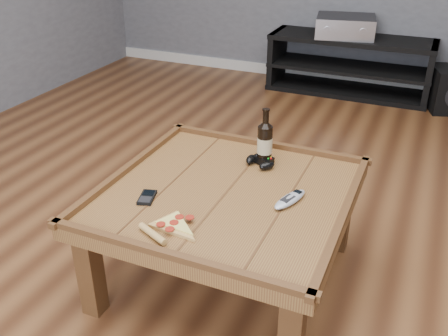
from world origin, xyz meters
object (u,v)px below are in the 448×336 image
at_px(remote_control, 290,199).
at_px(av_receiver, 345,26).
at_px(game_controller, 261,161).
at_px(pizza_slice, 171,226).
at_px(coffee_table, 227,203).
at_px(smartphone, 147,197).
at_px(media_console, 349,66).
at_px(beer_bottle, 265,142).

distance_m(remote_control, av_receiver, 2.75).
bearing_deg(game_controller, pizza_slice, -83.03).
height_order(coffee_table, av_receiver, av_receiver).
bearing_deg(coffee_table, smartphone, -146.14).
bearing_deg(pizza_slice, smartphone, 167.40).
bearing_deg(media_console, beer_bottle, -88.74).
bearing_deg(av_receiver, remote_control, -93.62).
xyz_separation_m(remote_control, av_receiver, (-0.34, 2.72, 0.12)).
distance_m(beer_bottle, av_receiver, 2.44).
distance_m(game_controller, smartphone, 0.57).
bearing_deg(media_console, coffee_table, -90.00).
relative_size(game_controller, av_receiver, 0.27).
height_order(pizza_slice, remote_control, remote_control).
distance_m(coffee_table, remote_control, 0.28).
distance_m(media_console, remote_control, 2.75).
bearing_deg(remote_control, pizza_slice, -116.47).
xyz_separation_m(game_controller, pizza_slice, (-0.13, -0.61, -0.01)).
distance_m(coffee_table, game_controller, 0.29).
distance_m(coffee_table, beer_bottle, 0.35).
height_order(beer_bottle, av_receiver, beer_bottle).
height_order(media_console, beer_bottle, beer_bottle).
relative_size(beer_bottle, pizza_slice, 0.88).
distance_m(coffee_table, pizza_slice, 0.35).
relative_size(beer_bottle, game_controller, 1.77).
relative_size(coffee_table, smartphone, 8.62).
xyz_separation_m(game_controller, remote_control, (0.22, -0.26, -0.01)).
xyz_separation_m(coffee_table, media_console, (0.00, 2.75, -0.15)).
height_order(game_controller, av_receiver, av_receiver).
xyz_separation_m(beer_bottle, game_controller, (-0.01, -0.03, -0.09)).
relative_size(beer_bottle, smartphone, 2.23).
bearing_deg(smartphone, game_controller, 39.51).
height_order(beer_bottle, game_controller, beer_bottle).
bearing_deg(remote_control, av_receiver, 115.62).
bearing_deg(beer_bottle, pizza_slice, -102.40).
relative_size(game_controller, pizza_slice, 0.50).
relative_size(media_console, smartphone, 11.72).
bearing_deg(pizza_slice, coffee_table, 99.80).
xyz_separation_m(smartphone, remote_control, (0.54, 0.21, 0.01)).
bearing_deg(coffee_table, beer_bottle, 80.03).
bearing_deg(game_controller, beer_bottle, 95.11).
bearing_deg(media_console, smartphone, -95.38).
bearing_deg(media_console, av_receiver, -175.13).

